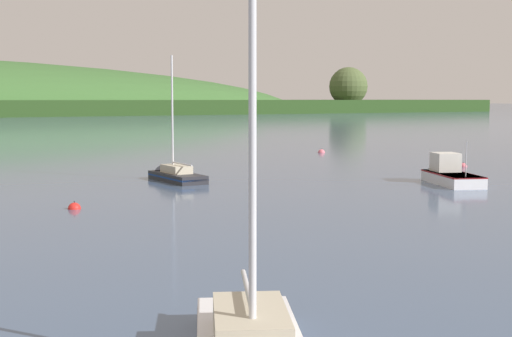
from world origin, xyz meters
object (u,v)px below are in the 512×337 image
fishing_boat_moored (449,177)px  mooring_buoy_off_fishing_boat (321,153)px  sailboat_near_mooring (173,177)px  mooring_buoy_midchannel (463,167)px  mooring_buoy_far_upstream (74,209)px

fishing_boat_moored → mooring_buoy_off_fishing_boat: bearing=4.9°
sailboat_near_mooring → mooring_buoy_midchannel: size_ratio=12.70×
fishing_boat_moored → mooring_buoy_far_upstream: 24.34m
fishing_boat_moored → mooring_buoy_midchannel: fishing_boat_moored is taller
sailboat_near_mooring → mooring_buoy_off_fishing_boat: sailboat_near_mooring is taller
mooring_buoy_off_fishing_boat → mooring_buoy_far_upstream: (-34.31, -22.21, 0.00)m
sailboat_near_mooring → fishing_boat_moored: 18.35m
mooring_buoy_far_upstream → mooring_buoy_off_fishing_boat: bearing=32.9°
sailboat_near_mooring → fishing_boat_moored: (14.09, -11.75, 0.23)m
fishing_boat_moored → mooring_buoy_midchannel: size_ratio=8.66×
fishing_boat_moored → sailboat_near_mooring: bearing=77.0°
fishing_boat_moored → mooring_buoy_off_fishing_boat: fishing_boat_moored is taller
mooring_buoy_far_upstream → mooring_buoy_midchannel: bearing=6.4°
fishing_boat_moored → mooring_buoy_off_fishing_boat: (10.19, 25.39, -0.42)m
fishing_boat_moored → mooring_buoy_midchannel: bearing=-28.0°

